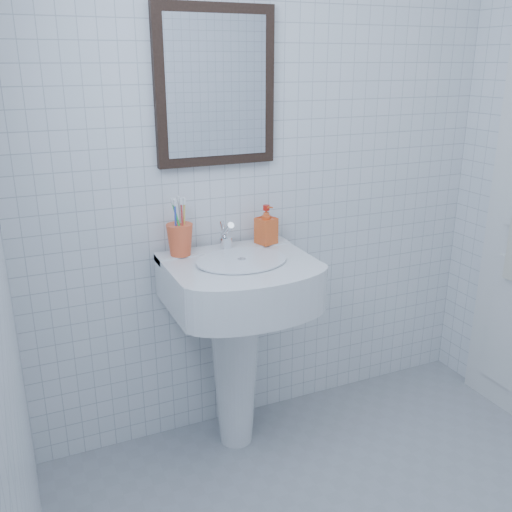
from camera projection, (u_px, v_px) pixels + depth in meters
name	position (u px, v px, depth m)	size (l,w,h in m)	color
wall_back	(269.00, 158.00, 2.47)	(2.20, 0.02, 2.50)	white
washbasin	(237.00, 321.00, 2.40)	(0.59, 0.43, 0.90)	silver
faucet	(226.00, 238.00, 2.39)	(0.05, 0.11, 0.13)	silver
toothbrush_cup	(180.00, 240.00, 2.31)	(0.11, 0.11, 0.13)	#EE562E
soap_dispenser	(266.00, 225.00, 2.45)	(0.08, 0.08, 0.17)	red
wall_mirror	(216.00, 87.00, 2.26)	(0.50, 0.04, 0.62)	black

